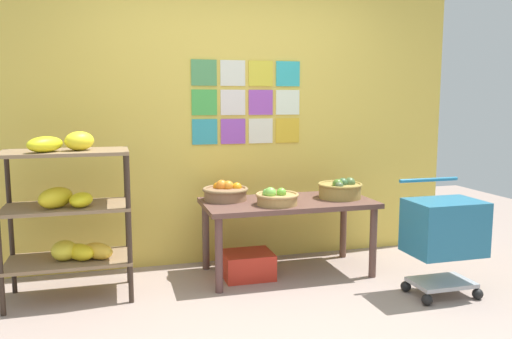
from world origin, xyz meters
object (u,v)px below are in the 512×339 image
at_px(display_table, 288,209).
at_px(produce_crate_under_table, 248,265).
at_px(banana_shelf_unit, 69,207).
at_px(fruit_basket_right, 340,189).
at_px(fruit_basket_centre, 277,198).
at_px(fruit_basket_left, 226,192).
at_px(shopping_cart, 444,231).

relative_size(display_table, produce_crate_under_table, 3.51).
relative_size(banana_shelf_unit, fruit_basket_right, 3.27).
bearing_deg(fruit_basket_centre, fruit_basket_left, 138.76).
distance_m(fruit_basket_centre, shopping_cart, 1.28).
height_order(fruit_basket_left, produce_crate_under_table, fruit_basket_left).
relative_size(fruit_basket_centre, fruit_basket_right, 0.92).
xyz_separation_m(display_table, shopping_cart, (0.95, -0.78, -0.05)).
relative_size(display_table, fruit_basket_centre, 4.06).
bearing_deg(produce_crate_under_table, banana_shelf_unit, -175.79).
bearing_deg(display_table, fruit_basket_left, 161.59).
xyz_separation_m(fruit_basket_centre, produce_crate_under_table, (-0.21, 0.12, -0.57)).
xyz_separation_m(fruit_basket_left, shopping_cart, (1.44, -0.95, -0.20)).
relative_size(display_table, shopping_cart, 1.64).
bearing_deg(fruit_basket_left, banana_shelf_unit, -166.87).
bearing_deg(produce_crate_under_table, display_table, 3.13).
height_order(fruit_basket_right, fruit_basket_left, fruit_basket_right).
distance_m(display_table, fruit_basket_right, 0.49).
bearing_deg(fruit_basket_right, produce_crate_under_table, -179.81).
distance_m(fruit_basket_left, produce_crate_under_table, 0.63).
distance_m(banana_shelf_unit, shopping_cart, 2.74).
height_order(display_table, fruit_basket_left, fruit_basket_left).
height_order(fruit_basket_centre, fruit_basket_right, fruit_basket_right).
xyz_separation_m(banana_shelf_unit, fruit_basket_right, (2.17, 0.10, 0.01)).
distance_m(fruit_basket_left, shopping_cart, 1.73).
bearing_deg(banana_shelf_unit, display_table, 3.99).
xyz_separation_m(display_table, fruit_basket_right, (0.47, -0.02, 0.15)).
xyz_separation_m(display_table, fruit_basket_centre, (-0.14, -0.14, 0.13)).
xyz_separation_m(banana_shelf_unit, produce_crate_under_table, (1.35, 0.10, -0.58)).
distance_m(produce_crate_under_table, shopping_cart, 1.55).
distance_m(display_table, fruit_basket_centre, 0.24).
height_order(fruit_basket_centre, fruit_basket_left, fruit_basket_left).
height_order(banana_shelf_unit, display_table, banana_shelf_unit).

